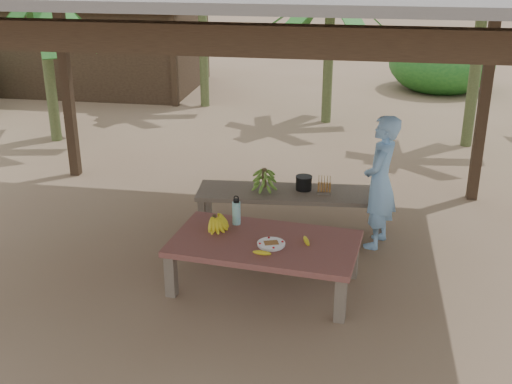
% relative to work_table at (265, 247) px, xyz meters
% --- Properties ---
extents(ground, '(80.00, 80.00, 0.00)m').
position_rel_work_table_xyz_m(ground, '(-0.43, 0.44, -0.43)').
color(ground, brown).
rests_on(ground, ground).
extents(work_table, '(1.90, 1.19, 0.50)m').
position_rel_work_table_xyz_m(work_table, '(0.00, 0.00, 0.00)').
color(work_table, brown).
rests_on(work_table, ground).
extents(bench, '(2.24, 0.76, 0.45)m').
position_rel_work_table_xyz_m(bench, '(0.09, 1.45, -0.04)').
color(bench, brown).
rests_on(bench, ground).
extents(ripe_banana_bunch, '(0.35, 0.33, 0.17)m').
position_rel_work_table_xyz_m(ripe_banana_bunch, '(-0.54, 0.19, 0.15)').
color(ripe_banana_bunch, yellow).
rests_on(ripe_banana_bunch, work_table).
extents(plate, '(0.27, 0.27, 0.04)m').
position_rel_work_table_xyz_m(plate, '(0.08, -0.10, 0.08)').
color(plate, white).
rests_on(plate, work_table).
extents(loose_banana_front, '(0.18, 0.06, 0.04)m').
position_rel_work_table_xyz_m(loose_banana_front, '(0.02, -0.30, 0.09)').
color(loose_banana_front, yellow).
rests_on(loose_banana_front, work_table).
extents(loose_banana_side, '(0.08, 0.17, 0.04)m').
position_rel_work_table_xyz_m(loose_banana_side, '(0.41, 0.02, 0.09)').
color(loose_banana_side, yellow).
rests_on(loose_banana_side, work_table).
extents(water_flask, '(0.08, 0.08, 0.31)m').
position_rel_work_table_xyz_m(water_flask, '(-0.35, 0.34, 0.20)').
color(water_flask, '#3BB8B9').
rests_on(water_flask, work_table).
extents(green_banana_stalk, '(0.27, 0.27, 0.29)m').
position_rel_work_table_xyz_m(green_banana_stalk, '(-0.23, 1.43, 0.16)').
color(green_banana_stalk, '#598C2D').
rests_on(green_banana_stalk, bench).
extents(cooking_pot, '(0.19, 0.19, 0.16)m').
position_rel_work_table_xyz_m(cooking_pot, '(0.23, 1.54, 0.10)').
color(cooking_pot, black).
rests_on(cooking_pot, bench).
extents(skewer_rack, '(0.19, 0.09, 0.24)m').
position_rel_work_table_xyz_m(skewer_rack, '(0.48, 1.43, 0.14)').
color(skewer_rack, '#A57F47').
rests_on(skewer_rack, bench).
extents(woman, '(0.50, 0.63, 1.50)m').
position_rel_work_table_xyz_m(woman, '(1.10, 1.13, 0.32)').
color(woman, '#7DB3ED').
rests_on(woman, ground).
extents(hut, '(4.40, 3.43, 2.85)m').
position_rel_work_table_xyz_m(hut, '(-4.93, 8.44, 0.67)').
color(hut, black).
rests_on(hut, ground).
extents(banana_plant_w, '(1.80, 1.80, 2.67)m').
position_rel_work_table_xyz_m(banana_plant_w, '(-4.28, 4.30, 1.76)').
color(banana_plant_w, '#596638').
rests_on(banana_plant_w, ground).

